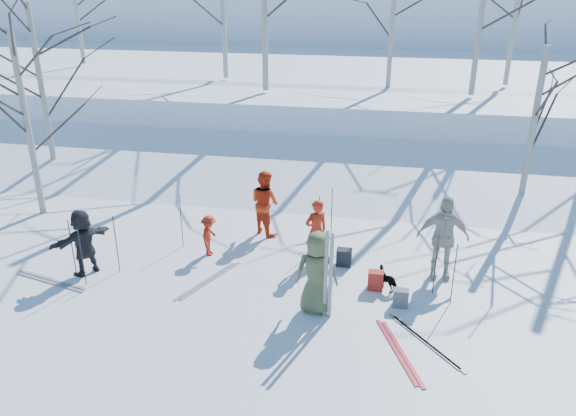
% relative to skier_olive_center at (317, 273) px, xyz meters
% --- Properties ---
extents(ground, '(120.00, 120.00, 0.00)m').
position_rel_skier_olive_center_xyz_m(ground, '(-0.94, 0.49, -0.85)').
color(ground, white).
rests_on(ground, ground).
extents(snow_ramp, '(70.00, 9.49, 4.12)m').
position_rel_skier_olive_center_xyz_m(snow_ramp, '(-0.94, 7.49, -0.70)').
color(snow_ramp, white).
rests_on(snow_ramp, ground).
extents(snow_plateau, '(70.00, 18.00, 2.20)m').
position_rel_skier_olive_center_xyz_m(snow_plateau, '(-0.94, 17.49, 0.15)').
color(snow_plateau, white).
rests_on(snow_plateau, ground).
extents(far_hill, '(90.00, 30.00, 6.00)m').
position_rel_skier_olive_center_xyz_m(far_hill, '(-0.94, 38.49, 1.15)').
color(far_hill, white).
rests_on(far_hill, ground).
extents(skier_olive_center, '(0.84, 0.55, 1.70)m').
position_rel_skier_olive_center_xyz_m(skier_olive_center, '(0.00, 0.00, 0.00)').
color(skier_olive_center, '#495432').
rests_on(skier_olive_center, ground).
extents(skier_red_north, '(0.66, 0.62, 1.52)m').
position_rel_skier_olive_center_xyz_m(skier_red_north, '(-0.30, 2.04, -0.09)').
color(skier_red_north, '#B12110').
rests_on(skier_red_north, ground).
extents(skier_redor_behind, '(1.02, 0.98, 1.66)m').
position_rel_skier_olive_center_xyz_m(skier_redor_behind, '(-1.78, 3.31, -0.02)').
color(skier_redor_behind, red).
rests_on(skier_redor_behind, ground).
extents(skier_red_seated, '(0.37, 0.64, 0.99)m').
position_rel_skier_olive_center_xyz_m(skier_red_seated, '(-2.79, 1.89, -0.35)').
color(skier_red_seated, '#B12110').
rests_on(skier_red_seated, ground).
extents(skier_cream_east, '(1.12, 0.50, 1.89)m').
position_rel_skier_olive_center_xyz_m(skier_cream_east, '(2.46, 1.85, 0.09)').
color(skier_cream_east, beige).
rests_on(skier_cream_east, ground).
extents(skier_grey_west, '(1.13, 1.42, 1.51)m').
position_rel_skier_olive_center_xyz_m(skier_grey_west, '(-5.21, 0.55, -0.10)').
color(skier_grey_west, black).
rests_on(skier_grey_west, ground).
extents(dog, '(0.60, 0.55, 0.48)m').
position_rel_skier_olive_center_xyz_m(dog, '(1.38, 1.08, -0.61)').
color(dog, black).
rests_on(dog, ground).
extents(upright_ski_left, '(0.11, 0.17, 1.90)m').
position_rel_skier_olive_center_xyz_m(upright_ski_left, '(0.20, -0.22, 0.10)').
color(upright_ski_left, silver).
rests_on(upright_ski_left, ground).
extents(upright_ski_right, '(0.11, 0.23, 1.89)m').
position_rel_skier_olive_center_xyz_m(upright_ski_right, '(0.30, -0.27, 0.10)').
color(upright_ski_right, silver).
rests_on(upright_ski_right, ground).
extents(ski_pair_a, '(1.58, 2.05, 0.02)m').
position_rel_skier_olive_center_xyz_m(ski_pair_a, '(-2.45, 0.70, -0.84)').
color(ski_pair_a, silver).
rests_on(ski_pair_a, ground).
extents(ski_pair_b, '(2.06, 2.10, 0.02)m').
position_rel_skier_olive_center_xyz_m(ski_pair_b, '(2.09, -0.65, -0.84)').
color(ski_pair_b, silver).
rests_on(ski_pair_b, ground).
extents(ski_pair_c, '(1.10, 2.00, 0.02)m').
position_rel_skier_olive_center_xyz_m(ski_pair_c, '(-5.82, 0.05, -0.84)').
color(ski_pair_c, silver).
rests_on(ski_pair_c, ground).
extents(ski_pair_d, '(1.51, 2.04, 0.02)m').
position_rel_skier_olive_center_xyz_m(ski_pair_d, '(1.63, -1.03, -0.84)').
color(ski_pair_d, '#AE1828').
rests_on(ski_pair_d, ground).
extents(ski_pole_a, '(0.02, 0.02, 1.34)m').
position_rel_skier_olive_center_xyz_m(ski_pole_a, '(-0.32, 2.73, -0.18)').
color(ski_pole_a, black).
rests_on(ski_pole_a, ground).
extents(ski_pole_b, '(0.02, 0.02, 1.34)m').
position_rel_skier_olive_center_xyz_m(ski_pole_b, '(-0.08, 3.25, -0.18)').
color(ski_pole_b, black).
rests_on(ski_pole_b, ground).
extents(ski_pole_c, '(0.02, 0.02, 1.34)m').
position_rel_skier_olive_center_xyz_m(ski_pole_c, '(2.30, 1.10, -0.18)').
color(ski_pole_c, black).
rests_on(ski_pole_c, ground).
extents(ski_pole_d, '(0.02, 0.02, 1.34)m').
position_rel_skier_olive_center_xyz_m(ski_pole_d, '(2.63, 0.75, -0.18)').
color(ski_pole_d, black).
rests_on(ski_pole_d, ground).
extents(ski_pole_e, '(0.02, 0.02, 1.34)m').
position_rel_skier_olive_center_xyz_m(ski_pole_e, '(-5.38, 0.38, -0.18)').
color(ski_pole_e, black).
rests_on(ski_pole_e, ground).
extents(ski_pole_f, '(0.02, 0.02, 1.34)m').
position_rel_skier_olive_center_xyz_m(ski_pole_f, '(-4.99, 0.09, -0.18)').
color(ski_pole_f, black).
rests_on(ski_pole_f, ground).
extents(ski_pole_g, '(0.02, 0.02, 1.34)m').
position_rel_skier_olive_center_xyz_m(ski_pole_g, '(-3.58, 2.18, -0.18)').
color(ski_pole_g, black).
rests_on(ski_pole_g, ground).
extents(ski_pole_h, '(0.02, 0.02, 1.34)m').
position_rel_skier_olive_center_xyz_m(ski_pole_h, '(-4.54, 0.75, -0.18)').
color(ski_pole_h, black).
rests_on(ski_pole_h, ground).
extents(backpack_red, '(0.32, 0.22, 0.42)m').
position_rel_skier_olive_center_xyz_m(backpack_red, '(1.12, 1.03, -0.64)').
color(backpack_red, '#AD241A').
rests_on(backpack_red, ground).
extents(backpack_grey, '(0.30, 0.20, 0.38)m').
position_rel_skier_olive_center_xyz_m(backpack_grey, '(1.64, 0.46, -0.66)').
color(backpack_grey, '#56595D').
rests_on(backpack_grey, ground).
extents(backpack_dark, '(0.34, 0.24, 0.40)m').
position_rel_skier_olive_center_xyz_m(backpack_dark, '(0.37, 1.95, -0.65)').
color(backpack_dark, black).
rests_on(backpack_dark, ground).
extents(birch_plateau_b, '(4.91, 4.91, 6.16)m').
position_rel_skier_olive_center_xyz_m(birch_plateau_b, '(3.85, 11.01, 4.43)').
color(birch_plateau_b, silver).
rests_on(birch_plateau_b, snow_plateau).
extents(birch_plateau_c, '(4.58, 4.58, 5.69)m').
position_rel_skier_olive_center_xyz_m(birch_plateau_c, '(-5.51, 12.69, 4.19)').
color(birch_plateau_c, silver).
rests_on(birch_plateau_c, snow_plateau).
extents(birch_plateau_f, '(4.31, 4.31, 5.30)m').
position_rel_skier_olive_center_xyz_m(birch_plateau_f, '(-13.04, 14.98, 4.00)').
color(birch_plateau_f, silver).
rests_on(birch_plateau_f, snow_plateau).
extents(birch_plateau_g, '(4.13, 4.13, 5.04)m').
position_rel_skier_olive_center_xyz_m(birch_plateau_g, '(5.33, 13.18, 3.87)').
color(birch_plateau_g, silver).
rests_on(birch_plateau_g, snow_plateau).
extents(birch_plateau_h, '(4.08, 4.08, 4.97)m').
position_rel_skier_olive_center_xyz_m(birch_plateau_h, '(0.97, 11.84, 3.84)').
color(birch_plateau_h, silver).
rests_on(birch_plateau_h, snow_plateau).
extents(birch_edge_a, '(4.07, 4.07, 4.95)m').
position_rel_skier_olive_center_xyz_m(birch_edge_a, '(-8.14, 3.42, 1.63)').
color(birch_edge_a, silver).
rests_on(birch_edge_a, ground).
extents(birch_edge_d, '(4.35, 4.35, 5.36)m').
position_rel_skier_olive_center_xyz_m(birch_edge_d, '(-9.56, 6.37, 1.83)').
color(birch_edge_d, silver).
rests_on(birch_edge_d, ground).
extents(birch_edge_e, '(3.73, 3.73, 4.47)m').
position_rel_skier_olive_center_xyz_m(birch_edge_e, '(4.92, 6.15, 1.39)').
color(birch_edge_e, silver).
rests_on(birch_edge_e, ground).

